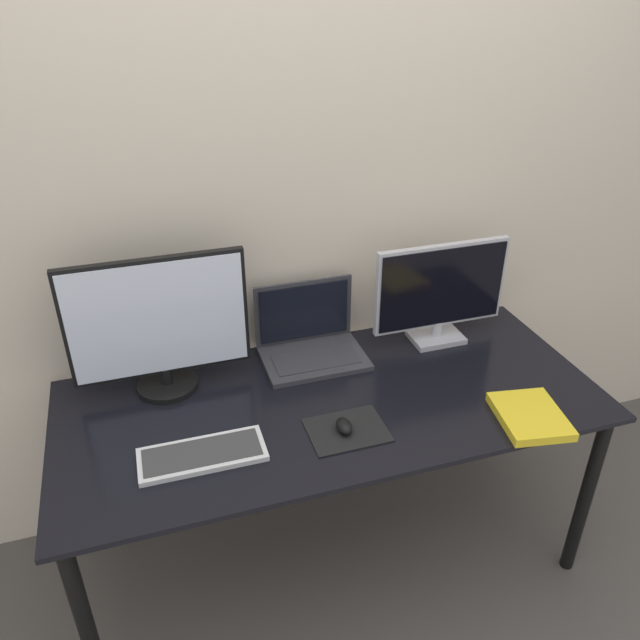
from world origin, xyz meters
The scene contains 9 objects.
wall_back centered at (0.00, 0.81, 1.25)m, with size 7.00×0.05×2.50m.
desk centered at (0.00, 0.37, 0.63)m, with size 1.71×0.75×0.71m.
monitor_left centered at (-0.49, 0.60, 0.94)m, with size 0.56×0.20×0.46m.
monitor_right centered at (0.48, 0.60, 0.91)m, with size 0.49×0.13×0.38m.
laptop centered at (0.01, 0.65, 0.77)m, with size 0.35×0.25×0.25m.
keyboard centered at (-0.43, 0.23, 0.72)m, with size 0.36×0.15×0.02m.
mousepad centered at (-0.01, 0.21, 0.71)m, with size 0.23×0.18×0.00m.
mouse centered at (-0.02, 0.21, 0.73)m, with size 0.04×0.07×0.04m.
book centered at (0.54, 0.09, 0.72)m, with size 0.23×0.26×0.03m.
Camera 1 is at (-0.52, -1.13, 1.91)m, focal length 35.00 mm.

